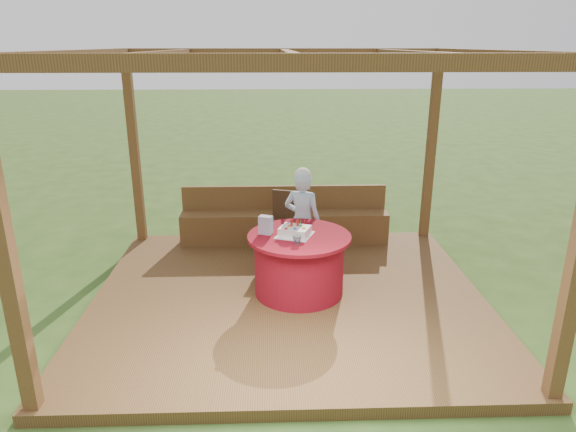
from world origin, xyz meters
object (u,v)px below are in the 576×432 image
object	(u,v)px
birthday_cake	(295,231)
drinking_glass	(297,240)
chair	(286,220)
elderly_woman	(302,219)
bench	(285,224)
gift_bag	(266,225)
table	(299,264)

from	to	relation	value
birthday_cake	drinking_glass	distance (m)	0.26
chair	elderly_woman	world-z (taller)	elderly_woman
elderly_woman	drinking_glass	xyz separation A→B (m)	(-0.12, -0.96, 0.09)
bench	birthday_cake	distance (m)	1.74
bench	drinking_glass	distance (m)	1.99
bench	chair	distance (m)	0.51
gift_bag	birthday_cake	bearing A→B (deg)	11.55
chair	birthday_cake	bearing A→B (deg)	-86.85
bench	chair	world-z (taller)	chair
table	elderly_woman	world-z (taller)	elderly_woman
bench	gift_bag	distance (m)	1.72
elderly_woman	drinking_glass	size ratio (longest dim) A/B	14.41
chair	drinking_glass	distance (m)	1.49
bench	chair	bearing A→B (deg)	-89.54
elderly_woman	drinking_glass	bearing A→B (deg)	-96.96
bench	table	world-z (taller)	bench
table	gift_bag	world-z (taller)	gift_bag
gift_bag	drinking_glass	distance (m)	0.47
bench	gift_bag	world-z (taller)	gift_bag
gift_bag	drinking_glass	size ratio (longest dim) A/B	2.28
birthday_cake	gift_bag	world-z (taller)	gift_bag
chair	table	bearing A→B (deg)	-84.42
elderly_woman	chair	bearing A→B (deg)	111.06
elderly_woman	table	bearing A→B (deg)	-96.39
drinking_glass	table	bearing A→B (deg)	81.53
birthday_cake	drinking_glass	xyz separation A→B (m)	(0.01, -0.26, -0.01)
drinking_glass	elderly_woman	bearing A→B (deg)	83.04
table	elderly_woman	size ratio (longest dim) A/B	0.88
chair	drinking_glass	size ratio (longest dim) A/B	9.42
chair	birthday_cake	distance (m)	1.24
table	chair	size ratio (longest dim) A/B	1.35
drinking_glass	birthday_cake	bearing A→B (deg)	92.72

